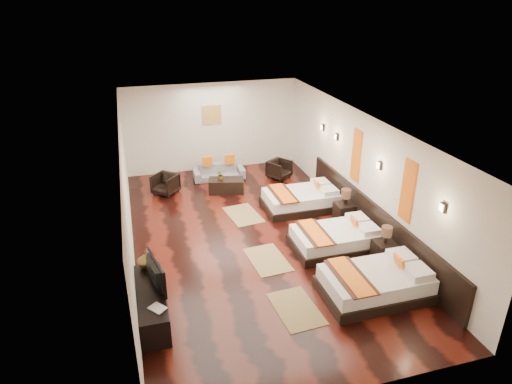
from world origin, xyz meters
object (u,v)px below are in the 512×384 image
object	(u,v)px
bed_near	(376,283)
bed_mid	(336,239)
nightstand_a	(384,250)
tv	(151,274)
armchair_right	(279,169)
nightstand_b	(344,211)
coffee_table	(226,186)
tv_console	(152,304)
armchair_left	(165,184)
sofa	(219,172)
bed_far	(301,199)
figurine	(146,259)
book	(153,312)
table_plant	(221,175)

from	to	relation	value
bed_near	bed_mid	xyz separation A→B (m)	(-0.00, 1.78, -0.02)
bed_near	nightstand_a	distance (m)	1.23
tv	armchair_right	bearing A→B (deg)	-50.86
bed_mid	tv	bearing A→B (deg)	-164.96
nightstand_b	coffee_table	size ratio (longest dim) A/B	0.90
tv_console	coffee_table	distance (m)	5.57
nightstand_a	nightstand_b	distance (m)	1.91
nightstand_a	armchair_left	xyz separation A→B (m)	(-4.17, 4.93, -0.01)
bed_near	sofa	world-z (taller)	bed_near
tv_console	tv	size ratio (longest dim) A/B	1.91
bed_mid	nightstand_b	xyz separation A→B (m)	(0.75, 1.11, 0.07)
coffee_table	bed_far	bearing A→B (deg)	-43.09
nightstand_a	sofa	xyz separation A→B (m)	(-2.46, 5.60, -0.07)
bed_near	nightstand_b	world-z (taller)	nightstand_b
figurine	nightstand_b	bearing A→B (deg)	17.56
tv	book	size ratio (longest dim) A/B	3.37
book	coffee_table	bearing A→B (deg)	65.95
tv_console	book	world-z (taller)	book
tv	armchair_left	xyz separation A→B (m)	(0.73, 5.24, -0.53)
book	figurine	xyz separation A→B (m)	(0.00, 1.38, 0.16)
bed_near	nightstand_b	bearing A→B (deg)	75.46
bed_mid	sofa	size ratio (longest dim) A/B	1.23
nightstand_b	table_plant	distance (m)	3.75
nightstand_b	sofa	world-z (taller)	nightstand_b
tv_console	table_plant	xyz separation A→B (m)	(2.34, 5.04, 0.26)
coffee_table	table_plant	size ratio (longest dim) A/B	3.57
bed_mid	bed_far	world-z (taller)	bed_far
tv	table_plant	world-z (taller)	tv
bed_mid	table_plant	xyz separation A→B (m)	(-1.85, 3.81, 0.29)
bed_mid	figurine	xyz separation A→B (m)	(-4.19, -0.45, 0.48)
tv_console	sofa	distance (m)	6.53
figurine	tv_console	bearing A→B (deg)	-90.00
tv	armchair_left	bearing A→B (deg)	-20.81
tv	armchair_right	size ratio (longest dim) A/B	1.50
nightstand_a	armchair_right	bearing A→B (deg)	97.05
bed_near	table_plant	distance (m)	5.89
bed_mid	book	distance (m)	4.59
nightstand_b	bed_far	bearing A→B (deg)	125.76
sofa	armchair_left	size ratio (longest dim) A/B	2.43
bed_near	table_plant	bearing A→B (deg)	108.34
nightstand_b	book	bearing A→B (deg)	-149.26
tv	coffee_table	world-z (taller)	tv
bed_mid	sofa	bearing A→B (deg)	109.56
bed_far	armchair_left	size ratio (longest dim) A/B	3.04
armchair_left	table_plant	distance (m)	1.62
bed_near	book	world-z (taller)	bed_near
bed_near	nightstand_b	size ratio (longest dim) A/B	2.27
bed_mid	nightstand_b	world-z (taller)	nightstand_b
figurine	armchair_right	size ratio (longest dim) A/B	0.56
nightstand_a	bed_far	bearing A→B (deg)	104.25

